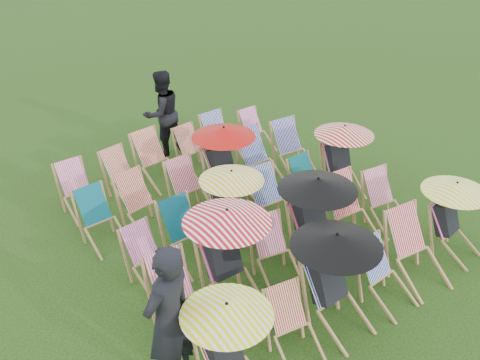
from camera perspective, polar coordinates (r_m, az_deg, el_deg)
ground at (r=8.80m, az=1.49°, el=-5.70°), size 100.00×100.00×0.00m
deckchair_0 at (r=6.09m, az=-1.06°, el=-17.60°), size 1.02×1.08×1.21m
deckchair_1 at (r=6.64m, az=5.94°, el=-15.46°), size 0.67×0.84×0.83m
deckchair_2 at (r=6.89m, az=10.28°, el=-10.52°), size 1.14×1.20×1.35m
deckchair_3 at (r=7.55m, az=15.41°, el=-9.83°), size 0.62×0.83×0.86m
deckchair_4 at (r=8.01m, az=18.48°, el=-7.12°), size 0.78×1.00×1.01m
deckchair_5 at (r=8.68m, az=21.91°, el=-3.76°), size 1.00×1.08×1.18m
deckchair_6 at (r=6.94m, az=-6.48°, el=-12.41°), size 0.68×0.91×0.95m
deckchair_7 at (r=7.13m, az=-1.15°, el=-8.14°), size 1.17×1.21×1.39m
deckchair_8 at (r=7.69m, az=3.88°, el=-7.71°), size 0.71×0.89×0.87m
deckchair_9 at (r=7.90m, az=8.32°, el=-4.31°), size 1.16×1.20×1.37m
deckchair_10 at (r=8.59m, az=11.95°, el=-3.30°), size 0.74×0.99×1.02m
deckchair_11 at (r=9.11m, az=15.39°, el=-2.20°), size 0.70×0.89×0.89m
deckchair_12 at (r=7.73m, az=-9.61°, el=-8.17°), size 0.63×0.81×0.82m
deckchair_13 at (r=7.99m, az=-5.43°, el=-5.88°), size 0.67×0.90×0.94m
deckchair_14 at (r=8.31m, az=-0.73°, el=-2.80°), size 1.01×1.05×1.20m
deckchair_15 at (r=8.74m, az=3.56°, el=-2.23°), size 0.69×0.92×0.96m
deckchair_16 at (r=9.34m, az=7.68°, el=-0.51°), size 0.60×0.82×0.87m
deckchair_17 at (r=9.78m, az=10.93°, el=2.24°), size 1.06×1.13×1.26m
deckchair_18 at (r=8.63m, az=-14.59°, el=-4.10°), size 0.62×0.83×0.87m
deckchair_19 at (r=8.81m, az=-10.21°, el=-2.56°), size 0.75×0.94×0.92m
deckchair_20 at (r=9.13m, az=-5.27°, el=-0.99°), size 0.61×0.85×0.90m
deckchair_21 at (r=9.42m, az=-1.48°, el=1.91°), size 1.12×1.20×1.33m
deckchair_22 at (r=9.92m, az=2.25°, el=2.19°), size 0.72×0.97×1.02m
deckchair_23 at (r=10.40m, az=5.82°, el=3.31°), size 0.72×0.95×0.98m
deckchair_24 at (r=9.51m, az=-16.77°, el=-1.05°), size 0.59×0.81×0.86m
deckchair_25 at (r=9.81m, az=-12.22°, el=0.57°), size 0.68×0.86×0.84m
deckchair_26 at (r=10.09m, az=-8.83°, el=2.16°), size 0.73×0.95×0.96m
deckchair_27 at (r=10.48m, az=-4.85°, el=3.17°), size 0.64×0.83×0.85m
deckchair_28 at (r=10.81m, az=-1.86°, el=4.40°), size 0.65×0.89×0.93m
deckchair_29 at (r=11.29m, az=1.84°, el=5.24°), size 0.56×0.77×0.82m
person_left at (r=6.03m, az=-7.61°, el=-14.41°), size 0.79×0.63×1.89m
person_rear at (r=11.05m, az=-8.33°, el=7.08°), size 0.93×0.76×1.77m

